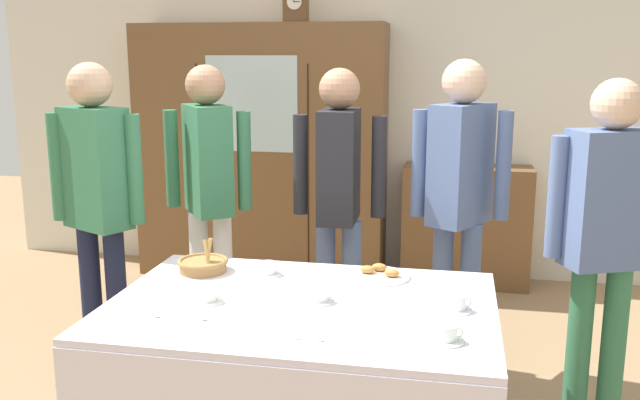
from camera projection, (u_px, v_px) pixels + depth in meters
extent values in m
cube|color=silver|center=(380.00, 105.00, 5.48)|extent=(6.40, 0.10, 2.70)
cylinder|color=brown|center=(192.00, 338.00, 3.47)|extent=(0.07, 0.07, 0.71)
cylinder|color=brown|center=(459.00, 360.00, 3.22)|extent=(0.07, 0.07, 0.71)
cube|color=silver|center=(301.00, 306.00, 2.88)|extent=(1.59, 1.10, 0.03)
cube|color=silver|center=(266.00, 398.00, 2.38)|extent=(1.59, 0.01, 0.24)
cube|color=brown|center=(261.00, 152.00, 5.45)|extent=(1.94, 0.45, 1.97)
cube|color=silver|center=(252.00, 104.00, 5.15)|extent=(0.70, 0.01, 0.71)
cube|color=black|center=(200.00, 168.00, 5.33)|extent=(0.01, 0.01, 1.58)
cube|color=black|center=(308.00, 171.00, 5.17)|extent=(0.01, 0.01, 1.58)
cube|color=brown|center=(296.00, 6.00, 5.16)|extent=(0.18, 0.10, 0.24)
cylinder|color=white|center=(294.00, 2.00, 5.10)|extent=(0.11, 0.01, 0.11)
cube|color=black|center=(294.00, 0.00, 5.10)|extent=(0.00, 0.00, 0.04)
cube|color=black|center=(297.00, 2.00, 5.10)|extent=(0.05, 0.00, 0.00)
cube|color=brown|center=(466.00, 226.00, 5.30)|extent=(0.96, 0.35, 0.92)
cube|color=#B29333|center=(468.00, 164.00, 5.20)|extent=(0.13, 0.21, 0.03)
cube|color=#99332D|center=(469.00, 160.00, 5.20)|extent=(0.12, 0.22, 0.02)
cylinder|color=silver|center=(446.00, 341.00, 2.48)|extent=(0.13, 0.13, 0.01)
cylinder|color=silver|center=(447.00, 332.00, 2.47)|extent=(0.08, 0.08, 0.05)
torus|color=silver|center=(458.00, 332.00, 2.47)|extent=(0.04, 0.01, 0.04)
cylinder|color=white|center=(208.00, 301.00, 2.87)|extent=(0.13, 0.13, 0.01)
cylinder|color=white|center=(207.00, 294.00, 2.87)|extent=(0.08, 0.08, 0.05)
torus|color=white|center=(216.00, 294.00, 2.86)|extent=(0.04, 0.01, 0.04)
cylinder|color=white|center=(268.00, 274.00, 3.23)|extent=(0.13, 0.13, 0.01)
cylinder|color=white|center=(268.00, 268.00, 3.22)|extent=(0.08, 0.08, 0.05)
torus|color=white|center=(276.00, 268.00, 3.21)|extent=(0.04, 0.01, 0.04)
cylinder|color=#47230F|center=(268.00, 263.00, 3.22)|extent=(0.06, 0.06, 0.01)
cylinder|color=white|center=(456.00, 310.00, 2.78)|extent=(0.13, 0.13, 0.01)
cylinder|color=white|center=(457.00, 302.00, 2.77)|extent=(0.08, 0.08, 0.05)
torus|color=white|center=(466.00, 302.00, 2.76)|extent=(0.04, 0.01, 0.04)
cylinder|color=#47230F|center=(457.00, 297.00, 2.77)|extent=(0.06, 0.06, 0.01)
cylinder|color=white|center=(319.00, 301.00, 2.88)|extent=(0.13, 0.13, 0.01)
cylinder|color=white|center=(319.00, 294.00, 2.87)|extent=(0.08, 0.08, 0.05)
torus|color=white|center=(328.00, 294.00, 2.86)|extent=(0.04, 0.01, 0.04)
cylinder|color=#47230F|center=(319.00, 289.00, 2.86)|extent=(0.06, 0.06, 0.01)
cylinder|color=#9E7542|center=(203.00, 266.00, 3.27)|extent=(0.22, 0.22, 0.05)
torus|color=#9E7542|center=(203.00, 261.00, 3.27)|extent=(0.24, 0.24, 0.02)
cylinder|color=tan|center=(207.00, 252.00, 3.24)|extent=(0.04, 0.04, 0.12)
cylinder|color=tan|center=(208.00, 251.00, 3.25)|extent=(0.02, 0.04, 0.12)
cylinder|color=tan|center=(209.00, 251.00, 3.27)|extent=(0.04, 0.03, 0.12)
cylinder|color=white|center=(380.00, 276.00, 3.19)|extent=(0.28, 0.28, 0.01)
ellipsoid|color=#BC7F3D|center=(392.00, 273.00, 3.16)|extent=(0.07, 0.05, 0.04)
ellipsoid|color=#BC7F3D|center=(379.00, 267.00, 3.25)|extent=(0.07, 0.05, 0.04)
ellipsoid|color=#BC7F3D|center=(368.00, 269.00, 3.21)|extent=(0.07, 0.05, 0.04)
cube|color=silver|center=(191.00, 318.00, 2.69)|extent=(0.10, 0.01, 0.00)
ellipsoid|color=silver|center=(204.00, 319.00, 2.68)|extent=(0.03, 0.02, 0.01)
cube|color=silver|center=(144.00, 315.00, 2.72)|extent=(0.10, 0.01, 0.00)
ellipsoid|color=silver|center=(157.00, 316.00, 2.71)|extent=(0.03, 0.02, 0.01)
cube|color=silver|center=(305.00, 340.00, 2.49)|extent=(0.10, 0.01, 0.00)
ellipsoid|color=silver|center=(320.00, 340.00, 2.48)|extent=(0.03, 0.02, 0.01)
cylinder|color=silver|center=(200.00, 280.00, 4.16)|extent=(0.11, 0.11, 0.84)
cylinder|color=silver|center=(224.00, 281.00, 4.13)|extent=(0.11, 0.11, 0.84)
cube|color=#33704C|center=(208.00, 160.00, 4.00)|extent=(0.37, 0.41, 0.63)
sphere|color=tan|center=(205.00, 85.00, 3.91)|extent=(0.23, 0.23, 0.23)
cylinder|color=#33704C|center=(172.00, 159.00, 4.04)|extent=(0.08, 0.08, 0.56)
cylinder|color=#33704C|center=(244.00, 161.00, 3.95)|extent=(0.08, 0.08, 0.56)
cylinder|color=slate|center=(326.00, 290.00, 4.00)|extent=(0.11, 0.11, 0.83)
cylinder|color=slate|center=(351.00, 291.00, 3.97)|extent=(0.11, 0.11, 0.83)
cube|color=#232328|center=(339.00, 166.00, 3.84)|extent=(0.21, 0.36, 0.62)
sphere|color=tan|center=(340.00, 89.00, 3.75)|extent=(0.22, 0.22, 0.22)
cylinder|color=#232328|center=(300.00, 165.00, 3.88)|extent=(0.08, 0.08, 0.56)
cylinder|color=#232328|center=(379.00, 167.00, 3.80)|extent=(0.08, 0.08, 0.56)
cylinder|color=slate|center=(441.00, 297.00, 3.84)|extent=(0.11, 0.11, 0.85)
cylinder|color=slate|center=(469.00, 299.00, 3.82)|extent=(0.11, 0.11, 0.85)
cube|color=slate|center=(461.00, 165.00, 3.68)|extent=(0.36, 0.41, 0.64)
sphere|color=#DBB293|center=(464.00, 81.00, 3.58)|extent=(0.23, 0.23, 0.23)
cylinder|color=slate|center=(419.00, 163.00, 3.72)|extent=(0.08, 0.08, 0.58)
cylinder|color=slate|center=(503.00, 166.00, 3.63)|extent=(0.08, 0.08, 0.58)
cylinder|color=#191E38|center=(92.00, 301.00, 3.79)|extent=(0.11, 0.11, 0.85)
cylinder|color=#191E38|center=(117.00, 303.00, 3.76)|extent=(0.11, 0.11, 0.85)
cube|color=#33704C|center=(95.00, 168.00, 3.62)|extent=(0.41, 0.34, 0.63)
sphere|color=tan|center=(90.00, 85.00, 3.53)|extent=(0.23, 0.23, 0.23)
cylinder|color=#33704C|center=(57.00, 167.00, 3.66)|extent=(0.08, 0.08, 0.57)
cylinder|color=#33704C|center=(135.00, 170.00, 3.58)|extent=(0.08, 0.08, 0.57)
cylinder|color=#33704C|center=(578.00, 349.00, 3.21)|extent=(0.11, 0.11, 0.82)
cylinder|color=#33704C|center=(613.00, 352.00, 3.19)|extent=(0.11, 0.11, 0.82)
cube|color=slate|center=(609.00, 199.00, 3.05)|extent=(0.41, 0.32, 0.61)
sphere|color=#DBB293|center=(617.00, 104.00, 2.96)|extent=(0.22, 0.22, 0.22)
cylinder|color=slate|center=(557.00, 197.00, 3.09)|extent=(0.08, 0.08, 0.55)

